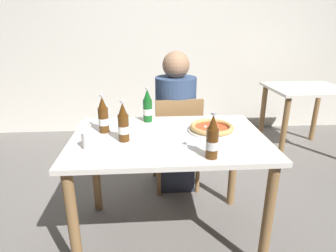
{
  "coord_description": "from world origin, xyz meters",
  "views": [
    {
      "loc": [
        -0.12,
        -1.63,
        1.41
      ],
      "look_at": [
        0.0,
        0.05,
        0.8
      ],
      "focal_mm": 30.3,
      "sensor_mm": 36.0,
      "label": 1
    }
  ],
  "objects_px": {
    "dining_table_main": "(169,153)",
    "paper_cup": "(88,140)",
    "dining_table_background": "(304,101)",
    "beer_bottle_center": "(148,107)",
    "beer_bottle_right": "(212,139)",
    "beer_bottle_extra": "(103,117)",
    "chair_behind_table": "(177,138)",
    "napkin_with_cutlery": "(182,148)",
    "diner_seated": "(175,125)",
    "pizza_margherita_near": "(212,128)",
    "beer_bottle_left": "(123,124)"
  },
  "relations": [
    {
      "from": "dining_table_main",
      "to": "paper_cup",
      "type": "relative_size",
      "value": 12.63
    },
    {
      "from": "dining_table_main",
      "to": "dining_table_background",
      "type": "bearing_deg",
      "value": 39.47
    },
    {
      "from": "beer_bottle_center",
      "to": "beer_bottle_right",
      "type": "bearing_deg",
      "value": -61.78
    },
    {
      "from": "dining_table_background",
      "to": "beer_bottle_center",
      "type": "bearing_deg",
      "value": -149.41
    },
    {
      "from": "dining_table_background",
      "to": "beer_bottle_extra",
      "type": "height_order",
      "value": "beer_bottle_extra"
    },
    {
      "from": "chair_behind_table",
      "to": "napkin_with_cutlery",
      "type": "height_order",
      "value": "chair_behind_table"
    },
    {
      "from": "diner_seated",
      "to": "paper_cup",
      "type": "relative_size",
      "value": 12.73
    },
    {
      "from": "dining_table_main",
      "to": "beer_bottle_extra",
      "type": "relative_size",
      "value": 4.86
    },
    {
      "from": "dining_table_main",
      "to": "chair_behind_table",
      "type": "bearing_deg",
      "value": 79.51
    },
    {
      "from": "dining_table_main",
      "to": "beer_bottle_center",
      "type": "relative_size",
      "value": 4.86
    },
    {
      "from": "diner_seated",
      "to": "paper_cup",
      "type": "height_order",
      "value": "diner_seated"
    },
    {
      "from": "pizza_margherita_near",
      "to": "beer_bottle_center",
      "type": "bearing_deg",
      "value": 150.89
    },
    {
      "from": "dining_table_background",
      "to": "napkin_with_cutlery",
      "type": "distance_m",
      "value": 2.19
    },
    {
      "from": "chair_behind_table",
      "to": "beer_bottle_extra",
      "type": "relative_size",
      "value": 3.44
    },
    {
      "from": "pizza_margherita_near",
      "to": "beer_bottle_center",
      "type": "relative_size",
      "value": 1.24
    },
    {
      "from": "chair_behind_table",
      "to": "beer_bottle_left",
      "type": "distance_m",
      "value": 0.85
    },
    {
      "from": "beer_bottle_right",
      "to": "beer_bottle_extra",
      "type": "distance_m",
      "value": 0.74
    },
    {
      "from": "chair_behind_table",
      "to": "napkin_with_cutlery",
      "type": "bearing_deg",
      "value": 81.28
    },
    {
      "from": "napkin_with_cutlery",
      "to": "diner_seated",
      "type": "bearing_deg",
      "value": 87.05
    },
    {
      "from": "dining_table_main",
      "to": "paper_cup",
      "type": "xyz_separation_m",
      "value": [
        -0.46,
        -0.14,
        0.16
      ]
    },
    {
      "from": "dining_table_background",
      "to": "pizza_margherita_near",
      "type": "bearing_deg",
      "value": -136.58
    },
    {
      "from": "dining_table_background",
      "to": "beer_bottle_center",
      "type": "distance_m",
      "value": 2.05
    },
    {
      "from": "dining_table_main",
      "to": "diner_seated",
      "type": "relative_size",
      "value": 0.99
    },
    {
      "from": "beer_bottle_center",
      "to": "napkin_with_cutlery",
      "type": "height_order",
      "value": "beer_bottle_center"
    },
    {
      "from": "dining_table_main",
      "to": "pizza_margherita_near",
      "type": "distance_m",
      "value": 0.32
    },
    {
      "from": "beer_bottle_left",
      "to": "napkin_with_cutlery",
      "type": "xyz_separation_m",
      "value": [
        0.33,
        -0.14,
        -0.1
      ]
    },
    {
      "from": "beer_bottle_extra",
      "to": "napkin_with_cutlery",
      "type": "relative_size",
      "value": 1.12
    },
    {
      "from": "dining_table_background",
      "to": "beer_bottle_right",
      "type": "bearing_deg",
      "value": -130.77
    },
    {
      "from": "dining_table_main",
      "to": "beer_bottle_center",
      "type": "distance_m",
      "value": 0.39
    },
    {
      "from": "pizza_margherita_near",
      "to": "chair_behind_table",
      "type": "bearing_deg",
      "value": 107.84
    },
    {
      "from": "chair_behind_table",
      "to": "diner_seated",
      "type": "height_order",
      "value": "diner_seated"
    },
    {
      "from": "paper_cup",
      "to": "beer_bottle_center",
      "type": "bearing_deg",
      "value": 53.08
    },
    {
      "from": "diner_seated",
      "to": "beer_bottle_left",
      "type": "bearing_deg",
      "value": -117.83
    },
    {
      "from": "beer_bottle_right",
      "to": "paper_cup",
      "type": "xyz_separation_m",
      "value": [
        -0.66,
        0.17,
        -0.06
      ]
    },
    {
      "from": "dining_table_background",
      "to": "pizza_margherita_near",
      "type": "height_order",
      "value": "pizza_margherita_near"
    },
    {
      "from": "pizza_margherita_near",
      "to": "beer_bottle_extra",
      "type": "relative_size",
      "value": 1.24
    },
    {
      "from": "dining_table_background",
      "to": "beer_bottle_right",
      "type": "distance_m",
      "value": 2.19
    },
    {
      "from": "beer_bottle_right",
      "to": "beer_bottle_extra",
      "type": "bearing_deg",
      "value": 145.72
    },
    {
      "from": "beer_bottle_left",
      "to": "beer_bottle_center",
      "type": "height_order",
      "value": "same"
    },
    {
      "from": "chair_behind_table",
      "to": "dining_table_background",
      "type": "distance_m",
      "value": 1.68
    },
    {
      "from": "chair_behind_table",
      "to": "napkin_with_cutlery",
      "type": "xyz_separation_m",
      "value": [
        -0.05,
        -0.8,
        0.27
      ]
    },
    {
      "from": "beer_bottle_right",
      "to": "napkin_with_cutlery",
      "type": "distance_m",
      "value": 0.21
    },
    {
      "from": "beer_bottle_center",
      "to": "paper_cup",
      "type": "height_order",
      "value": "beer_bottle_center"
    },
    {
      "from": "diner_seated",
      "to": "beer_bottle_right",
      "type": "relative_size",
      "value": 4.89
    },
    {
      "from": "pizza_margherita_near",
      "to": "napkin_with_cutlery",
      "type": "bearing_deg",
      "value": -130.28
    },
    {
      "from": "dining_table_main",
      "to": "beer_bottle_center",
      "type": "height_order",
      "value": "beer_bottle_center"
    },
    {
      "from": "beer_bottle_left",
      "to": "paper_cup",
      "type": "relative_size",
      "value": 2.6
    },
    {
      "from": "dining_table_main",
      "to": "diner_seated",
      "type": "xyz_separation_m",
      "value": [
        0.11,
        0.66,
        -0.05
      ]
    },
    {
      "from": "dining_table_main",
      "to": "beer_bottle_extra",
      "type": "height_order",
      "value": "beer_bottle_extra"
    },
    {
      "from": "dining_table_background",
      "to": "beer_bottle_left",
      "type": "relative_size",
      "value": 3.24
    }
  ]
}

